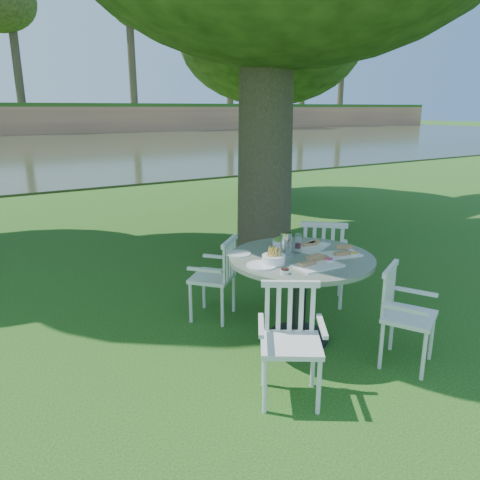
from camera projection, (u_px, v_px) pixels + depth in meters
ground at (251, 327)px, 4.64m from camera, size 140.00×140.00×0.00m
table at (301, 274)px, 4.23m from camera, size 1.30×1.30×0.82m
chair_ne at (323, 256)px, 5.02m from camera, size 0.66×0.66×0.96m
chair_nw at (220, 272)px, 4.71m from camera, size 0.59×0.59×0.85m
chair_sw at (290, 332)px, 3.45m from camera, size 0.59×0.58×0.86m
chair_se at (400, 308)px, 3.88m from camera, size 0.56×0.55×0.84m
tableware at (292, 253)px, 4.16m from camera, size 1.10×0.88×0.20m
river at (2, 151)px, 23.48m from camera, size 100.00×28.00×0.12m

